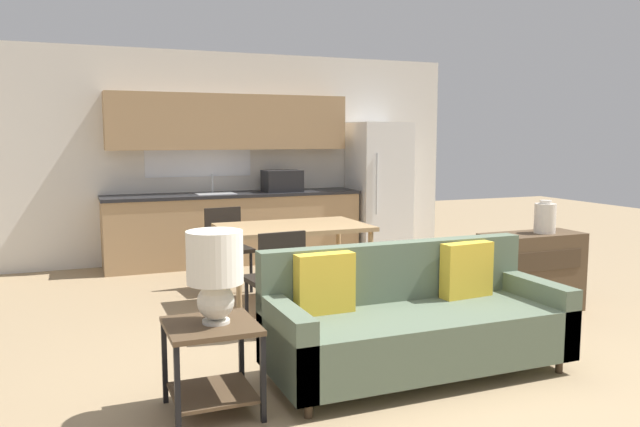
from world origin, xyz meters
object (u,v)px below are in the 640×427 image
couch (412,322)px  side_table (212,352)px  refrigerator (379,188)px  dining_table (293,232)px  table_lamp (215,268)px  dining_chair_far_left (227,244)px  dining_chair_near_left (276,275)px  credenza (531,272)px  vase (545,218)px

couch → side_table: (-1.42, -0.12, 0.02)m
refrigerator → dining_table: bearing=-133.4°
refrigerator → side_table: size_ratio=3.36×
table_lamp → dining_chair_far_left: bearing=75.2°
couch → dining_chair_near_left: couch is taller
dining_table → table_lamp: bearing=-120.3°
table_lamp → credenza: 3.38m
table_lamp → dining_chair_far_left: (0.76, 2.89, -0.37)m
couch → table_lamp: table_lamp is taller
side_table → vase: size_ratio=1.77×
credenza → dining_chair_far_left: (-2.42, 1.86, 0.12)m
side_table → couch: bearing=5.0°
side_table → vase: 3.51m
refrigerator → vase: bearing=-89.0°
vase → dining_chair_near_left: vase is taller
credenza → dining_chair_far_left: 3.05m
dining_chair_near_left → credenza: bearing=169.2°
couch → table_lamp: size_ratio=3.78×
couch → credenza: 2.01m
refrigerator → dining_chair_near_left: (-2.46, -2.96, -0.41)m
refrigerator → dining_chair_near_left: refrigerator is taller
refrigerator → side_table: (-3.27, -4.22, -0.54)m
table_lamp → vase: size_ratio=1.78×
table_lamp → credenza: table_lamp is taller
refrigerator → couch: size_ratio=0.88×
dining_table → couch: 2.00m
refrigerator → credenza: 3.24m
dining_chair_near_left → dining_chair_far_left: (-0.01, 1.63, 0.00)m
couch → table_lamp: bearing=-175.0°
vase → side_table: bearing=-163.1°
dining_chair_near_left → side_table: bearing=52.3°
dining_chair_near_left → dining_chair_far_left: same height
couch → credenza: bearing=26.8°
table_lamp → credenza: bearing=17.9°
vase → dining_chair_near_left: bearing=174.2°
dining_table → couch: bearing=-85.1°
refrigerator → dining_table: size_ratio=1.29×
dining_chair_far_left → side_table: bearing=-111.5°
couch → credenza: (1.79, 0.91, 0.02)m
refrigerator → vase: 3.22m
couch → vase: vase is taller
dining_table → vase: size_ratio=4.61×
couch → side_table: 1.42m
refrigerator → dining_chair_far_left: size_ratio=2.09×
vase → dining_chair_near_left: (-2.52, 0.25, -0.38)m
dining_table → credenza: dining_table is taller
side_table → dining_chair_far_left: bearing=74.7°
refrigerator → dining_chair_near_left: size_ratio=2.09×
vase → table_lamp: bearing=-163.0°
couch → dining_chair_far_left: couch is taller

